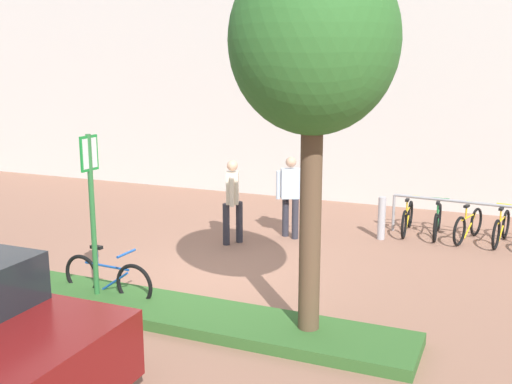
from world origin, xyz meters
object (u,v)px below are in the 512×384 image
(tree_sidewalk, at_px, (314,45))
(bike_rack_cluster, at_px, (468,224))
(parking_sign_post, at_px, (91,196))
(bollard_steel, at_px, (382,218))
(person_casual_tan, at_px, (233,196))
(bike_at_sign, at_px, (108,279))
(person_shirt_blue, at_px, (291,192))

(tree_sidewalk, xyz_separation_m, bike_rack_cluster, (1.60, 5.70, -3.48))
(parking_sign_post, distance_m, bike_rack_cluster, 7.75)
(bollard_steel, xyz_separation_m, person_casual_tan, (-2.72, -1.48, 0.53))
(bollard_steel, bearing_deg, tree_sidewalk, -89.19)
(bike_at_sign, bearing_deg, person_shirt_blue, 71.96)
(tree_sidewalk, distance_m, bike_rack_cluster, 6.86)
(tree_sidewalk, distance_m, bollard_steel, 6.08)
(parking_sign_post, xyz_separation_m, person_casual_tan, (0.57, 3.68, -0.71))
(bike_at_sign, bearing_deg, tree_sidewalk, -1.44)
(parking_sign_post, height_order, bollard_steel, parking_sign_post)
(parking_sign_post, distance_m, person_casual_tan, 3.79)
(bike_at_sign, distance_m, bollard_steel, 5.93)
(bike_at_sign, relative_size, person_casual_tan, 0.98)
(bike_rack_cluster, relative_size, person_shirt_blue, 1.86)
(bollard_steel, bearing_deg, person_casual_tan, -151.38)
(person_casual_tan, bearing_deg, bike_rack_cluster, 25.74)
(tree_sidewalk, relative_size, person_casual_tan, 2.92)
(bike_at_sign, bearing_deg, bollard_steel, 57.16)
(bike_at_sign, distance_m, person_casual_tan, 3.59)
(bike_rack_cluster, relative_size, person_casual_tan, 1.86)
(tree_sidewalk, bearing_deg, person_casual_tan, 127.91)
(tree_sidewalk, height_order, bike_rack_cluster, tree_sidewalk)
(bike_rack_cluster, height_order, person_casual_tan, person_casual_tan)
(tree_sidewalk, bearing_deg, bike_rack_cluster, 74.28)
(person_shirt_blue, relative_size, person_casual_tan, 1.00)
(tree_sidewalk, height_order, person_casual_tan, tree_sidewalk)
(tree_sidewalk, relative_size, bike_rack_cluster, 1.57)
(bike_rack_cluster, distance_m, bollard_steel, 1.79)
(parking_sign_post, relative_size, person_casual_tan, 1.51)
(bike_rack_cluster, xyz_separation_m, bollard_steel, (-1.68, -0.63, 0.10))
(bollard_steel, relative_size, person_shirt_blue, 0.52)
(tree_sidewalk, relative_size, parking_sign_post, 1.93)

